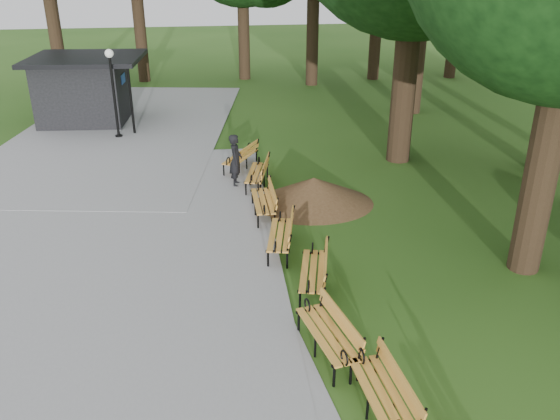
{
  "coord_description": "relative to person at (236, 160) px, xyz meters",
  "views": [
    {
      "loc": [
        -1.81,
        -9.35,
        6.67
      ],
      "look_at": [
        0.0,
        2.89,
        1.1
      ],
      "focal_mm": 36.93,
      "sensor_mm": 36.0,
      "label": 1
    }
  ],
  "objects": [
    {
      "name": "ground",
      "position": [
        0.71,
        -7.36,
        -0.82
      ],
      "size": [
        100.0,
        100.0,
        0.0
      ],
      "primitive_type": "plane",
      "color": "#2A5418",
      "rests_on": "ground"
    },
    {
      "name": "path",
      "position": [
        -3.29,
        -4.36,
        -0.79
      ],
      "size": [
        12.0,
        38.0,
        0.06
      ],
      "primitive_type": "cube",
      "color": "#969699",
      "rests_on": "ground"
    },
    {
      "name": "person",
      "position": [
        0.0,
        0.0,
        0.0
      ],
      "size": [
        0.48,
        0.65,
        1.65
      ],
      "primitive_type": "imported",
      "rotation": [
        0.0,
        0.0,
        1.43
      ],
      "color": "black",
      "rests_on": "ground"
    },
    {
      "name": "kiosk",
      "position": [
        -5.75,
        8.25,
        0.57
      ],
      "size": [
        4.76,
        4.24,
        2.79
      ],
      "primitive_type": null,
      "rotation": [
        0.0,
        0.0,
        -0.09
      ],
      "color": "black",
      "rests_on": "ground"
    },
    {
      "name": "lamp_post",
      "position": [
        -4.17,
        5.74,
        1.59
      ],
      "size": [
        0.32,
        0.32,
        3.39
      ],
      "color": "black",
      "rests_on": "ground"
    },
    {
      "name": "dirt_mound",
      "position": [
        2.09,
        -1.74,
        -0.42
      ],
      "size": [
        2.94,
        2.94,
        0.8
      ],
      "primitive_type": "cone",
      "color": "#47301C",
      "rests_on": "ground"
    },
    {
      "name": "bench_1",
      "position": [
        1.47,
        -10.12,
        -0.38
      ],
      "size": [
        0.76,
        1.94,
        0.88
      ],
      "primitive_type": null,
      "rotation": [
        0.0,
        0.0,
        -1.51
      ],
      "color": "gold",
      "rests_on": "ground"
    },
    {
      "name": "bench_2",
      "position": [
        0.97,
        -8.49,
        -0.38
      ],
      "size": [
        0.99,
        1.99,
        0.88
      ],
      "primitive_type": null,
      "rotation": [
        0.0,
        0.0,
        -1.38
      ],
      "color": "gold",
      "rests_on": "ground"
    },
    {
      "name": "bench_3",
      "position": [
        1.16,
        -6.27,
        -0.38
      ],
      "size": [
        1.08,
        2.0,
        0.88
      ],
      "primitive_type": null,
      "rotation": [
        0.0,
        0.0,
        -1.82
      ],
      "color": "gold",
      "rests_on": "ground"
    },
    {
      "name": "bench_4",
      "position": [
        0.71,
        -4.47,
        -0.38
      ],
      "size": [
        1.03,
        1.99,
        0.88
      ],
      "primitive_type": null,
      "rotation": [
        0.0,
        0.0,
        -1.78
      ],
      "color": "gold",
      "rests_on": "ground"
    },
    {
      "name": "bench_5",
      "position": [
        0.55,
        -2.38,
        -0.38
      ],
      "size": [
        0.67,
        1.91,
        0.88
      ],
      "primitive_type": null,
      "rotation": [
        0.0,
        0.0,
        -1.59
      ],
      "color": "gold",
      "rests_on": "ground"
    },
    {
      "name": "bench_6",
      "position": [
        0.63,
        -0.16,
        -0.38
      ],
      "size": [
        1.09,
        2.0,
        0.88
      ],
      "primitive_type": null,
      "rotation": [
        0.0,
        0.0,
        -1.82
      ],
      "color": "gold",
      "rests_on": "ground"
    },
    {
      "name": "bench_7",
      "position": [
        0.25,
        1.44,
        -0.38
      ],
      "size": [
        1.5,
        1.97,
        0.88
      ],
      "primitive_type": null,
      "rotation": [
        0.0,
        0.0,
        -2.09
      ],
      "color": "gold",
      "rests_on": "ground"
    }
  ]
}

